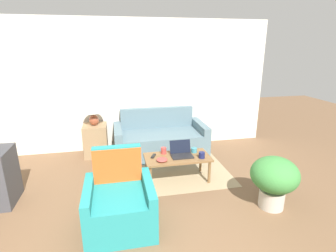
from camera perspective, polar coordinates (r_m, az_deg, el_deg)
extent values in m
cube|color=silver|center=(5.37, -10.35, 8.44)|extent=(6.18, 0.05, 2.60)
cube|color=white|center=(5.34, -18.41, 10.52)|extent=(1.10, 0.01, 1.30)
cube|color=white|center=(5.36, -4.26, 11.35)|extent=(1.10, 0.01, 1.30)
cube|color=#9E8966|center=(4.82, 0.45, -8.48)|extent=(1.86, 1.96, 0.01)
cube|color=slate|center=(5.20, -1.64, -3.82)|extent=(1.49, 0.89, 0.45)
cube|color=slate|center=(5.49, -2.38, -0.40)|extent=(1.49, 0.12, 0.87)
cube|color=slate|center=(5.10, -10.71, -3.64)|extent=(0.14, 0.89, 0.60)
cube|color=slate|center=(5.37, 6.96, -2.40)|extent=(0.14, 0.89, 0.60)
cube|color=teal|center=(3.29, -10.36, -17.70)|extent=(0.59, 0.77, 0.45)
cube|color=teal|center=(3.46, -10.76, -11.37)|extent=(0.59, 0.10, 0.91)
cube|color=teal|center=(3.28, -16.72, -17.11)|extent=(0.10, 0.77, 0.57)
cube|color=teal|center=(3.27, -4.14, -16.35)|extent=(0.10, 0.77, 0.57)
cube|color=#D1511E|center=(3.36, -10.84, -10.18)|extent=(0.59, 0.01, 0.66)
cube|color=#937551|center=(5.31, -15.46, -3.05)|extent=(0.44, 0.44, 0.62)
ellipsoid|color=brown|center=(5.18, -15.82, 1.26)|extent=(0.18, 0.18, 0.20)
cylinder|color=tan|center=(5.15, -15.93, 2.66)|extent=(0.02, 0.02, 0.06)
cone|color=white|center=(5.12, -16.06, 4.16)|extent=(0.40, 0.40, 0.22)
cube|color=brown|center=(4.18, 2.05, -6.83)|extent=(1.03, 0.52, 0.03)
cylinder|color=brown|center=(4.00, -3.86, -11.24)|extent=(0.04, 0.04, 0.37)
cylinder|color=brown|center=(4.21, 8.98, -9.88)|extent=(0.04, 0.04, 0.37)
cylinder|color=brown|center=(4.38, -4.66, -8.65)|extent=(0.04, 0.04, 0.37)
cylinder|color=brown|center=(4.57, 7.11, -7.56)|extent=(0.04, 0.04, 0.37)
cube|color=black|center=(4.16, 3.09, -6.57)|extent=(0.34, 0.21, 0.02)
cube|color=black|center=(4.24, 2.65, -4.47)|extent=(0.34, 0.07, 0.21)
cylinder|color=#191E4C|center=(4.13, 7.36, -6.30)|extent=(0.10, 0.10, 0.10)
cylinder|color=#B23D38|center=(4.26, -0.96, -5.38)|extent=(0.09, 0.09, 0.10)
cylinder|color=teal|center=(4.33, 5.67, -5.25)|extent=(0.10, 0.10, 0.08)
ellipsoid|color=#B23D38|center=(4.00, -1.33, -7.32)|extent=(0.17, 0.17, 0.05)
cube|color=black|center=(4.17, -3.21, -6.54)|extent=(0.10, 0.15, 0.02)
cylinder|color=#BCB2A3|center=(3.90, 21.59, -14.44)|extent=(0.33, 0.33, 0.25)
ellipsoid|color=#3D843D|center=(3.73, 22.19, -9.76)|extent=(0.62, 0.62, 0.46)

